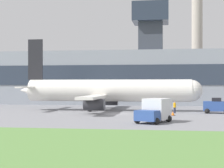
% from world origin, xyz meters
% --- Properties ---
extents(ground_plane, '(400.00, 400.00, 0.00)m').
position_xyz_m(ground_plane, '(0.00, 0.00, 0.00)').
color(ground_plane, gray).
extents(terminal_building, '(83.59, 12.28, 20.37)m').
position_xyz_m(terminal_building, '(0.19, 25.98, 5.62)').
color(terminal_building, '#8C939E').
rests_on(terminal_building, ground_plane).
extents(smokestack_left, '(3.28, 3.28, 33.77)m').
position_xyz_m(smokestack_left, '(14.83, 51.03, 17.02)').
color(smokestack_left, '#B2A899').
rests_on(smokestack_left, ground_plane).
extents(airplane, '(28.17, 23.39, 11.07)m').
position_xyz_m(airplane, '(-2.10, 5.82, 3.00)').
color(airplane, white).
rests_on(airplane, ground_plane).
extents(pushback_tug, '(3.72, 2.48, 2.15)m').
position_xyz_m(pushback_tug, '(13.88, 2.96, 0.96)').
color(pushback_tug, '#2D4C93').
rests_on(pushback_tug, ground_plane).
extents(fuel_truck, '(3.89, 4.98, 2.50)m').
position_xyz_m(fuel_truck, '(5.87, -10.87, 1.21)').
color(fuel_truck, '#2D4C93').
rests_on(fuel_truck, ground_plane).
extents(ground_crew_person, '(0.37, 0.37, 1.62)m').
position_xyz_m(ground_crew_person, '(8.17, 2.54, 0.83)').
color(ground_crew_person, '#23283D').
rests_on(ground_crew_person, ground_plane).
extents(traffic_cone_near_nose, '(0.65, 0.65, 0.53)m').
position_xyz_m(traffic_cone_near_nose, '(7.87, -1.71, 0.24)').
color(traffic_cone_near_nose, black).
rests_on(traffic_cone_near_nose, ground_plane).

